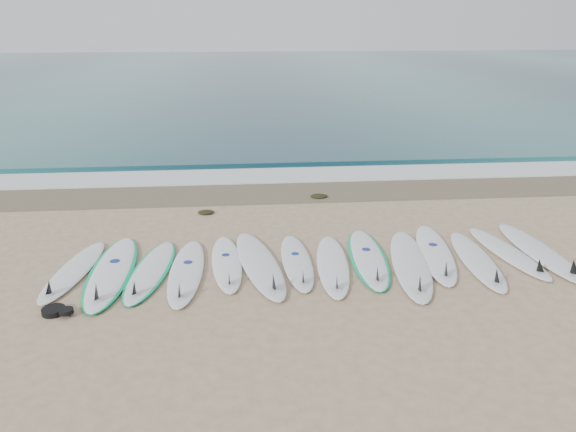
{
  "coord_description": "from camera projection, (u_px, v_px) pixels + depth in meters",
  "views": [
    {
      "loc": [
        -1.22,
        -8.42,
        3.88
      ],
      "look_at": [
        -0.34,
        1.31,
        0.4
      ],
      "focal_mm": 35.0,
      "sensor_mm": 36.0,
      "label": 1
    }
  ],
  "objects": [
    {
      "name": "ground",
      "position": [
        316.0,
        264.0,
        9.31
      ],
      "size": [
        120.0,
        120.0,
        0.0
      ],
      "primitive_type": "plane",
      "color": "tan"
    },
    {
      "name": "ocean",
      "position": [
        253.0,
        74.0,
        39.79
      ],
      "size": [
        120.0,
        55.0,
        0.03
      ],
      "primitive_type": "cube",
      "color": "#1F575F",
      "rests_on": "ground"
    },
    {
      "name": "wet_sand_band",
      "position": [
        292.0,
        192.0,
        13.15
      ],
      "size": [
        120.0,
        1.8,
        0.01
      ],
      "primitive_type": "cube",
      "color": "brown",
      "rests_on": "ground"
    },
    {
      "name": "foam_band",
      "position": [
        287.0,
        175.0,
        14.46
      ],
      "size": [
        120.0,
        1.4,
        0.04
      ],
      "primitive_type": "cube",
      "color": "silver",
      "rests_on": "ground"
    },
    {
      "name": "wave_crest",
      "position": [
        282.0,
        160.0,
        15.86
      ],
      "size": [
        120.0,
        1.0,
        0.1
      ],
      "primitive_type": "cube",
      "color": "#1F575F",
      "rests_on": "ground"
    },
    {
      "name": "surfboard_0",
      "position": [
        72.0,
        271.0,
        8.93
      ],
      "size": [
        0.81,
        2.43,
        0.3
      ],
      "rotation": [
        0.0,
        0.0,
        -0.14
      ],
      "color": "white",
      "rests_on": "ground"
    },
    {
      "name": "surfboard_1",
      "position": [
        111.0,
        272.0,
        8.92
      ],
      "size": [
        0.7,
        2.85,
        0.36
      ],
      "rotation": [
        0.0,
        0.0,
        0.01
      ],
      "color": "white",
      "rests_on": "ground"
    },
    {
      "name": "surfboard_2",
      "position": [
        150.0,
        271.0,
        8.95
      ],
      "size": [
        0.87,
        2.46,
        0.31
      ],
      "rotation": [
        0.0,
        0.0,
        -0.12
      ],
      "color": "white",
      "rests_on": "ground"
    },
    {
      "name": "surfboard_3",
      "position": [
        186.0,
        272.0,
        8.89
      ],
      "size": [
        0.59,
        2.56,
        0.33
      ],
      "rotation": [
        0.0,
        0.0,
        -0.02
      ],
      "color": "white",
      "rests_on": "ground"
    },
    {
      "name": "surfboard_4",
      "position": [
        227.0,
        263.0,
        9.22
      ],
      "size": [
        0.63,
        2.35,
        0.3
      ],
      "rotation": [
        0.0,
        0.0,
        0.06
      ],
      "color": "white",
      "rests_on": "ground"
    },
    {
      "name": "surfboard_5",
      "position": [
        260.0,
        264.0,
        9.15
      ],
      "size": [
        1.04,
        2.86,
        0.36
      ],
      "rotation": [
        0.0,
        0.0,
        0.17
      ],
      "color": "silver",
      "rests_on": "ground"
    },
    {
      "name": "surfboard_6",
      "position": [
        297.0,
        262.0,
        9.26
      ],
      "size": [
        0.51,
        2.33,
        0.3
      ],
      "rotation": [
        0.0,
        0.0,
        0.01
      ],
      "color": "white",
      "rests_on": "ground"
    },
    {
      "name": "surfboard_7",
      "position": [
        333.0,
        266.0,
        9.13
      ],
      "size": [
        0.75,
        2.52,
        0.32
      ],
      "rotation": [
        0.0,
        0.0,
        -0.1
      ],
      "color": "white",
      "rests_on": "ground"
    },
    {
      "name": "surfboard_8",
      "position": [
        368.0,
        258.0,
        9.43
      ],
      "size": [
        0.81,
        2.6,
        0.32
      ],
      "rotation": [
        0.0,
        0.0,
        -0.08
      ],
      "color": "white",
      "rests_on": "ground"
    },
    {
      "name": "surfboard_9",
      "position": [
        411.0,
        264.0,
        9.15
      ],
      "size": [
        1.07,
        2.93,
        0.37
      ],
      "rotation": [
        0.0,
        0.0,
        -0.17
      ],
      "color": "silver",
      "rests_on": "ground"
    },
    {
      "name": "surfboard_10",
      "position": [
        436.0,
        254.0,
        9.57
      ],
      "size": [
        1.0,
        2.71,
        0.34
      ],
      "rotation": [
        0.0,
        0.0,
        -0.17
      ],
      "color": "white",
      "rests_on": "ground"
    },
    {
      "name": "surfboard_11",
      "position": [
        478.0,
        261.0,
        9.31
      ],
      "size": [
        0.73,
        2.53,
        0.32
      ],
      "rotation": [
        0.0,
        0.0,
        -0.09
      ],
      "color": "white",
      "rests_on": "ground"
    },
    {
      "name": "surfboard_12",
      "position": [
        510.0,
        253.0,
        9.61
      ],
      "size": [
        0.78,
        2.42,
        0.3
      ],
      "rotation": [
        0.0,
        0.0,
        0.12
      ],
      "color": "white",
      "rests_on": "ground"
    },
    {
      "name": "surfboard_13",
      "position": [
        541.0,
        252.0,
        9.64
      ],
      "size": [
        0.63,
        2.72,
        0.35
      ],
      "rotation": [
        0.0,
        0.0,
        0.02
      ],
      "color": "white",
      "rests_on": "ground"
    },
    {
      "name": "seaweed_near",
      "position": [
        206.0,
        212.0,
        11.69
      ],
      "size": [
        0.34,
        0.27,
        0.07
      ],
      "primitive_type": "ellipsoid",
      "color": "black",
      "rests_on": "ground"
    },
    {
      "name": "seaweed_far",
      "position": [
        319.0,
        196.0,
        12.73
      ],
      "size": [
        0.39,
        0.3,
        0.08
      ],
      "primitive_type": "ellipsoid",
      "color": "black",
      "rests_on": "ground"
    },
    {
      "name": "leash_coil",
      "position": [
        56.0,
        311.0,
        7.74
      ],
      "size": [
        0.46,
        0.36,
        0.11
      ],
      "color": "black",
      "rests_on": "ground"
    }
  ]
}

